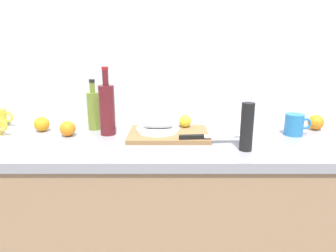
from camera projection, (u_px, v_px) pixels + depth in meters
The scene contains 14 objects.
back_wall at pixel (153, 59), 1.59m from camera, with size 3.20×0.05×2.50m, color silver.
kitchen_counter at pixel (152, 225), 1.49m from camera, with size 2.00×0.60×0.90m.
cutting_board at pixel (168, 134), 1.41m from camera, with size 0.38×0.27×0.02m, color olive.
white_plate at pixel (157, 130), 1.43m from camera, with size 0.21×0.21×0.01m, color white.
fish_fillet at pixel (157, 124), 1.42m from camera, with size 0.16×0.07×0.04m, color #999E99.
chef_knife at pixel (203, 137), 1.31m from camera, with size 0.29×0.05×0.02m.
lemon_0 at pixel (184, 121), 1.49m from camera, with size 0.06×0.06×0.06m, color yellow.
olive_oil_bottle at pixel (93, 110), 1.51m from camera, with size 0.06×0.06×0.26m.
wine_bottle at pixel (106, 109), 1.41m from camera, with size 0.07×0.07×0.32m.
coffee_mug_1 at pixel (294, 125), 1.42m from camera, with size 0.13×0.09×0.10m.
orange_1 at pixel (315, 122), 1.52m from camera, with size 0.08×0.08×0.08m, color orange.
orange_2 at pixel (41, 124), 1.49m from camera, with size 0.07×0.07×0.07m, color orange.
orange_3 at pixel (67, 129), 1.41m from camera, with size 0.07×0.07×0.07m, color orange.
pepper_mill at pixel (246, 127), 1.20m from camera, with size 0.05×0.05×0.20m, color black.
Camera 1 is at (0.08, -1.31, 1.31)m, focal length 31.75 mm.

